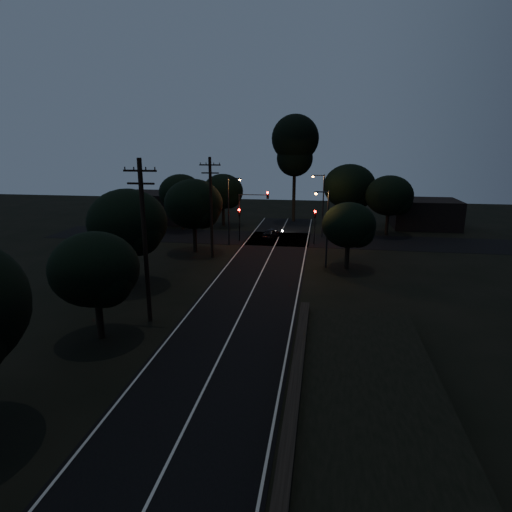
% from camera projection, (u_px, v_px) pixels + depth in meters
% --- Properties ---
extents(ground, '(160.00, 160.00, 0.00)m').
position_uv_depth(ground, '(145.00, 510.00, 14.35)').
color(ground, black).
extents(road_surface, '(60.00, 70.00, 0.03)m').
position_uv_depth(road_surface, '(267.00, 262.00, 44.05)').
color(road_surface, black).
rests_on(road_surface, ground).
extents(retaining_wall, '(6.93, 26.00, 1.60)m').
position_uv_depth(retaining_wall, '(373.00, 457.00, 15.89)').
color(retaining_wall, black).
rests_on(retaining_wall, ground).
extents(utility_pole_mid, '(2.20, 0.30, 11.00)m').
position_uv_depth(utility_pole_mid, '(145.00, 240.00, 28.09)').
color(utility_pole_mid, black).
rests_on(utility_pole_mid, ground).
extents(utility_pole_far, '(2.20, 0.30, 10.50)m').
position_uv_depth(utility_pole_far, '(211.00, 206.00, 44.38)').
color(utility_pole_far, black).
rests_on(utility_pole_far, ground).
extents(tree_left_b, '(5.35, 5.35, 6.80)m').
position_uv_depth(tree_left_b, '(97.00, 271.00, 25.74)').
color(tree_left_b, black).
rests_on(tree_left_b, ground).
extents(tree_left_c, '(6.55, 6.55, 8.28)m').
position_uv_depth(tree_left_c, '(130.00, 224.00, 35.39)').
color(tree_left_c, black).
rests_on(tree_left_c, ground).
extents(tree_left_d, '(6.40, 6.40, 8.12)m').
position_uv_depth(tree_left_d, '(195.00, 205.00, 46.56)').
color(tree_left_d, black).
rests_on(tree_left_d, ground).
extents(tree_far_nw, '(5.93, 5.93, 7.52)m').
position_uv_depth(tree_far_nw, '(224.00, 192.00, 62.02)').
color(tree_far_nw, black).
rests_on(tree_far_nw, ground).
extents(tree_far_w, '(6.05, 6.05, 7.71)m').
position_uv_depth(tree_far_w, '(182.00, 194.00, 58.92)').
color(tree_far_w, black).
rests_on(tree_far_w, ground).
extents(tree_far_ne, '(7.16, 7.16, 9.05)m').
position_uv_depth(tree_far_ne, '(351.00, 188.00, 59.02)').
color(tree_far_ne, black).
rests_on(tree_far_ne, ground).
extents(tree_far_e, '(6.14, 6.14, 7.80)m').
position_uv_depth(tree_far_e, '(391.00, 197.00, 55.64)').
color(tree_far_e, black).
rests_on(tree_far_e, ground).
extents(tree_right_a, '(5.09, 5.09, 6.48)m').
position_uv_depth(tree_right_a, '(351.00, 226.00, 40.57)').
color(tree_right_a, black).
rests_on(tree_right_a, ground).
extents(tall_pine, '(7.03, 7.03, 15.98)m').
position_uv_depth(tall_pine, '(295.00, 145.00, 63.71)').
color(tall_pine, black).
rests_on(tall_pine, ground).
extents(building_left, '(10.00, 8.00, 4.40)m').
position_uv_depth(building_left, '(157.00, 207.00, 66.42)').
color(building_left, black).
rests_on(building_left, ground).
extents(building_right, '(9.00, 7.00, 4.00)m').
position_uv_depth(building_right, '(425.00, 214.00, 61.40)').
color(building_right, black).
rests_on(building_right, ground).
extents(signal_left, '(0.28, 0.35, 4.10)m').
position_uv_depth(signal_left, '(239.00, 219.00, 52.47)').
color(signal_left, black).
rests_on(signal_left, ground).
extents(signal_right, '(0.28, 0.35, 4.10)m').
position_uv_depth(signal_right, '(315.00, 221.00, 51.09)').
color(signal_right, black).
rests_on(signal_right, ground).
extents(signal_mast, '(3.70, 0.35, 6.25)m').
position_uv_depth(signal_mast, '(253.00, 207.00, 51.83)').
color(signal_mast, black).
rests_on(signal_mast, ground).
extents(streetlight_a, '(1.66, 0.26, 8.00)m').
position_uv_depth(streetlight_a, '(230.00, 206.00, 50.22)').
color(streetlight_a, black).
rests_on(streetlight_a, ground).
extents(streetlight_b, '(1.66, 0.26, 8.00)m').
position_uv_depth(streetlight_b, '(322.00, 201.00, 54.34)').
color(streetlight_b, black).
rests_on(streetlight_b, ground).
extents(streetlight_c, '(1.46, 0.26, 7.50)m').
position_uv_depth(streetlight_c, '(326.00, 224.00, 40.98)').
color(streetlight_c, black).
rests_on(streetlight_c, ground).
extents(car, '(2.66, 3.93, 1.24)m').
position_uv_depth(car, '(272.00, 233.00, 55.04)').
color(car, black).
rests_on(car, ground).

